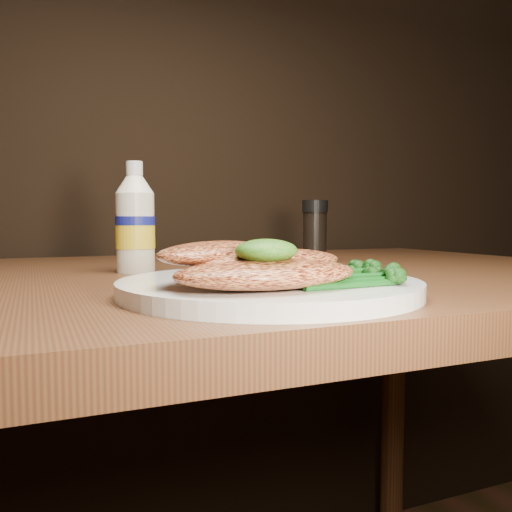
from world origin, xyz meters
name	(u,v)px	position (x,y,z in m)	size (l,w,h in m)	color
wall_back	(166,24)	(0.00, 1.50, 1.25)	(3.00, 0.01, 2.50)	black
plate	(269,287)	(-0.07, 0.81, 0.76)	(0.30, 0.30, 0.02)	white
chicken_front	(267,274)	(-0.10, 0.74, 0.78)	(0.17, 0.09, 0.03)	#D87A44
chicken_mid	(269,261)	(-0.08, 0.77, 0.79)	(0.16, 0.08, 0.02)	#D87A44
chicken_back	(218,253)	(-0.12, 0.80, 0.79)	(0.15, 0.07, 0.02)	#D87A44
pesto_front	(266,251)	(-0.10, 0.74, 0.80)	(0.05, 0.05, 0.02)	#143808
broccolini_bundle	(332,271)	(-0.03, 0.76, 0.78)	(0.14, 0.11, 0.02)	#114F16
mayo_bottle	(135,217)	(-0.15, 1.09, 0.83)	(0.06, 0.06, 0.16)	white
pepper_grinder	(315,232)	(0.16, 1.13, 0.80)	(0.04, 0.04, 0.11)	black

